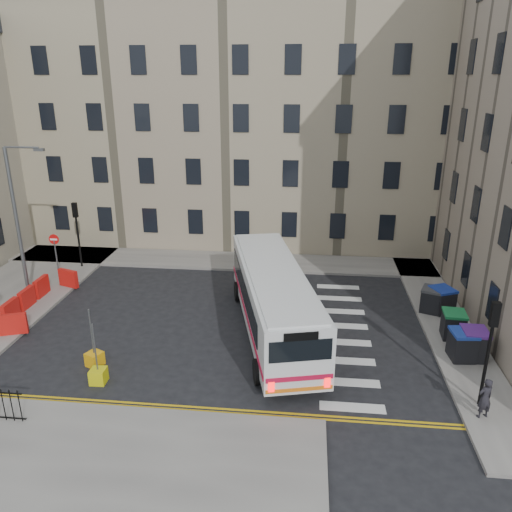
% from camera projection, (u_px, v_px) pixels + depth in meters
% --- Properties ---
extents(ground, '(120.00, 120.00, 0.00)m').
position_uv_depth(ground, '(260.00, 326.00, 24.32)').
color(ground, black).
rests_on(ground, ground).
extents(pavement_north, '(36.00, 3.20, 0.15)m').
position_uv_depth(pavement_north, '(183.00, 259.00, 32.94)').
color(pavement_north, slate).
rests_on(pavement_north, ground).
extents(pavement_east, '(2.40, 26.00, 0.15)m').
position_uv_depth(pavement_east, '(432.00, 298.00, 27.13)').
color(pavement_east, slate).
rests_on(pavement_east, ground).
extents(pavement_west, '(6.00, 22.00, 0.15)m').
position_uv_depth(pavement_west, '(2.00, 302.00, 26.63)').
color(pavement_west, slate).
rests_on(pavement_west, ground).
extents(pavement_sw, '(20.00, 6.00, 0.15)m').
position_uv_depth(pavement_sw, '(7.00, 461.00, 15.64)').
color(pavement_sw, slate).
rests_on(pavement_sw, ground).
extents(terrace_north, '(38.30, 10.80, 17.20)m').
position_uv_depth(terrace_north, '(187.00, 117.00, 36.59)').
color(terrace_north, gray).
rests_on(terrace_north, ground).
extents(traffic_light_east, '(0.28, 0.22, 4.10)m').
position_uv_depth(traffic_light_east, '(491.00, 338.00, 17.33)').
color(traffic_light_east, black).
rests_on(traffic_light_east, pavement_east).
extents(traffic_light_nw, '(0.28, 0.22, 4.10)m').
position_uv_depth(traffic_light_nw, '(77.00, 225.00, 30.63)').
color(traffic_light_nw, black).
rests_on(traffic_light_nw, pavement_west).
extents(streetlamp, '(0.50, 0.22, 8.14)m').
position_uv_depth(streetlamp, '(17.00, 221.00, 26.02)').
color(streetlamp, '#595B5E').
rests_on(streetlamp, pavement_west).
extents(no_entry_north, '(0.60, 0.08, 3.00)m').
position_uv_depth(no_entry_north, '(55.00, 247.00, 29.08)').
color(no_entry_north, '#595B5E').
rests_on(no_entry_north, pavement_west).
extents(roadworks_barriers, '(1.66, 6.26, 1.00)m').
position_uv_depth(roadworks_barriers, '(33.00, 298.00, 25.75)').
color(roadworks_barriers, red).
rests_on(roadworks_barriers, pavement_west).
extents(bus, '(5.28, 11.71, 3.11)m').
position_uv_depth(bus, '(273.00, 298.00, 23.10)').
color(bus, silver).
rests_on(bus, ground).
extents(wheelie_bin_a, '(1.09, 1.22, 1.26)m').
position_uv_depth(wheelie_bin_a, '(462.00, 345.00, 21.03)').
color(wheelie_bin_a, black).
rests_on(wheelie_bin_a, pavement_east).
extents(wheelie_bin_b, '(1.05, 1.20, 1.31)m').
position_uv_depth(wheelie_bin_b, '(473.00, 344.00, 21.07)').
color(wheelie_bin_b, black).
rests_on(wheelie_bin_b, pavement_east).
extents(wheelie_bin_c, '(1.07, 1.21, 1.25)m').
position_uv_depth(wheelie_bin_c, '(453.00, 324.00, 22.76)').
color(wheelie_bin_c, black).
rests_on(wheelie_bin_c, pavement_east).
extents(wheelie_bin_d, '(1.32, 1.40, 1.24)m').
position_uv_depth(wheelie_bin_d, '(431.00, 299.00, 25.33)').
color(wheelie_bin_d, black).
rests_on(wheelie_bin_d, pavement_east).
extents(wheelie_bin_e, '(1.39, 1.47, 1.28)m').
position_uv_depth(wheelie_bin_e, '(442.00, 300.00, 25.24)').
color(wheelie_bin_e, black).
rests_on(wheelie_bin_e, pavement_east).
extents(pedestrian, '(0.66, 0.54, 1.54)m').
position_uv_depth(pedestrian, '(485.00, 398.00, 17.31)').
color(pedestrian, black).
rests_on(pedestrian, pavement_east).
extents(bollard_yellow, '(0.79, 0.79, 0.60)m').
position_uv_depth(bollard_yellow, '(95.00, 359.00, 20.88)').
color(bollard_yellow, orange).
rests_on(bollard_yellow, ground).
extents(bollard_chevron, '(0.62, 0.62, 0.60)m').
position_uv_depth(bollard_chevron, '(98.00, 376.00, 19.70)').
color(bollard_chevron, '#C5BE0B').
rests_on(bollard_chevron, ground).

